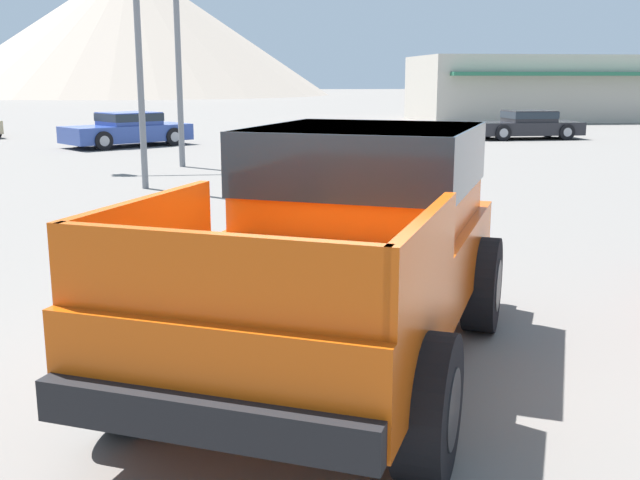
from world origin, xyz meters
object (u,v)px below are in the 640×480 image
(parked_car_dark, at_px, (527,124))
(parked_car_blue, at_px, (128,129))
(traffic_light_main, at_px, (124,5))
(orange_pickup_truck, at_px, (348,231))

(parked_car_dark, xyz_separation_m, parked_car_blue, (-15.51, -1.40, 0.04))
(parked_car_blue, bearing_deg, traffic_light_main, 152.93)
(orange_pickup_truck, distance_m, parked_car_dark, 25.40)
(orange_pickup_truck, bearing_deg, parked_car_dark, 89.78)
(orange_pickup_truck, bearing_deg, parked_car_blue, 127.30)
(parked_car_dark, bearing_deg, traffic_light_main, 117.41)
(parked_car_blue, height_order, traffic_light_main, traffic_light_main)
(parked_car_dark, relative_size, parked_car_blue, 0.92)
(parked_car_blue, distance_m, traffic_light_main, 7.65)
(parked_car_blue, bearing_deg, parked_car_dark, -119.75)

